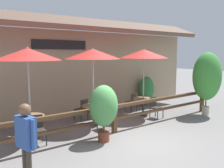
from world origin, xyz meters
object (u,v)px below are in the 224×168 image
Objects in this scene: patio_umbrella_far at (144,54)px; dining_table_far at (143,102)px; chair_middle_streetside at (104,115)px; potted_plant_small_flowering at (207,77)px; chair_near_streetside at (37,128)px; dining_table_near at (30,120)px; potted_plant_broad_leaf at (104,107)px; chair_far_streetside at (155,107)px; chair_far_wallside at (132,101)px; chair_middle_wallside at (82,109)px; potted_plant_corner_fern at (146,90)px; pedestrian at (26,135)px; chair_near_wallside at (23,119)px; patio_umbrella_middle at (93,54)px; patio_umbrella_near at (28,54)px; dining_table_middle at (93,109)px.

patio_umbrella_far reaches higher than dining_table_far.
potted_plant_small_flowering reaches higher than chair_middle_streetside.
potted_plant_small_flowering is at bearing -1.98° from chair_near_streetside.
chair_near_streetside and chair_middle_streetside have the same top height.
dining_table_near is 2.38m from potted_plant_broad_leaf.
chair_far_streetside is 1.40m from chair_far_wallside.
patio_umbrella_far is at bearing 90.00° from dining_table_far.
chair_middle_wallside and chair_far_wallside have the same top height.
potted_plant_corner_fern reaches higher than chair_middle_streetside.
pedestrian is (-2.75, -1.28, 0.05)m from potted_plant_broad_leaf.
potted_plant_corner_fern is (6.48, 0.67, 0.30)m from chair_near_wallside.
dining_table_far is (2.50, -0.12, -2.05)m from patio_umbrella_middle.
dining_table_far is (4.92, -0.02, -2.05)m from patio_umbrella_near.
dining_table_middle is at bearing 154.23° from chair_near_wallside.
potted_plant_small_flowering is (2.11, -1.68, 1.09)m from dining_table_far.
potted_plant_small_flowering reaches higher than chair_near_streetside.
patio_umbrella_far reaches higher than chair_middle_wallside.
chair_near_wallside reaches higher than dining_table_near.
chair_near_wallside is 0.58× the size of potted_plant_corner_fern.
chair_middle_wallside is (2.39, 1.45, 0.00)m from chair_near_streetside.
patio_umbrella_near is 5.42m from chair_far_streetside.
potted_plant_broad_leaf is at bearing -113.81° from dining_table_middle.
dining_table_near is (0.00, -0.00, -2.05)m from patio_umbrella_near.
patio_umbrella_far is 3.34× the size of chair_far_streetside.
dining_table_middle is at bearing 80.80° from chair_middle_wallside.
patio_umbrella_far reaches higher than potted_plant_small_flowering.
dining_table_near is 0.50× the size of potted_plant_broad_leaf.
dining_table_near is 1.00× the size of dining_table_far.
potted_plant_broad_leaf is 1.00× the size of pedestrian.
patio_umbrella_near is 2.05m from dining_table_near.
potted_plant_broad_leaf is at bearing -123.49° from chair_middle_streetside.
chair_middle_streetside is 0.30× the size of patio_umbrella_far.
chair_near_streetside is 2.04m from potted_plant_broad_leaf.
patio_umbrella_middle is 2.47m from potted_plant_broad_leaf.
patio_umbrella_middle is 3.34m from chair_far_wallside.
chair_far_wallside is (2.48, 0.58, -2.15)m from patio_umbrella_middle.
dining_table_far is 3.68m from potted_plant_broad_leaf.
potted_plant_small_flowering is (2.11, -1.68, -0.96)m from patio_umbrella_far.
dining_table_far is at bearing 159.21° from chair_near_wallside.
potted_plant_corner_fern is at bearing 27.42° from chair_middle_streetside.
patio_umbrella_far is at bearing 15.12° from chair_middle_streetside.
patio_umbrella_far is at bearing -0.22° from patio_umbrella_near.
patio_umbrella_near is at bearing -168.44° from potted_plant_corner_fern.
patio_umbrella_near reaches higher than potted_plant_broad_leaf.
patio_umbrella_far reaches higher than potted_plant_broad_leaf.
patio_umbrella_near is 4.92m from patio_umbrella_far.
patio_umbrella_far is at bearing 26.41° from potted_plant_broad_leaf.
patio_umbrella_far is (4.95, 0.63, 2.15)m from chair_near_streetside.
chair_near_wallside is at bearing 172.29° from dining_table_far.
patio_umbrella_middle is 1.65× the size of potted_plant_broad_leaf.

